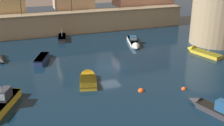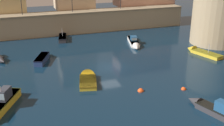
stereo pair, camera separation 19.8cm
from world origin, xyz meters
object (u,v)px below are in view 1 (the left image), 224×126
object	(u,v)px
fortress_tower	(217,16)
moored_boat_3	(88,78)
moored_boat_8	(217,110)
mooring_buoy_1	(184,89)
moored_boat_0	(1,106)
moored_boat_2	(43,58)
moored_boat_4	(134,43)
mooring_buoy_0	(141,91)
moored_boat_5	(62,37)
moored_boat_1	(200,52)
quay_lamp_0	(20,2)

from	to	relation	value
fortress_tower	moored_boat_3	size ratio (longest dim) A/B	1.82
moored_boat_8	mooring_buoy_1	world-z (taller)	moored_boat_8
moored_boat_0	moored_boat_8	bearing A→B (deg)	93.66
mooring_buoy_1	moored_boat_2	bearing A→B (deg)	132.40
moored_boat_2	moored_boat_4	xyz separation A→B (m)	(15.46, 2.53, -0.02)
moored_boat_0	moored_boat_2	distance (m)	14.29
moored_boat_3	mooring_buoy_0	size ratio (longest dim) A/B	7.48
moored_boat_2	moored_boat_5	bearing A→B (deg)	-3.41
moored_boat_4	mooring_buoy_0	size ratio (longest dim) A/B	10.33
fortress_tower	moored_boat_1	distance (m)	8.39
quay_lamp_0	moored_boat_8	xyz separation A→B (m)	(15.28, -34.94, -6.02)
moored_boat_1	moored_boat_2	bearing A→B (deg)	61.92
moored_boat_1	mooring_buoy_0	xyz separation A→B (m)	(-14.23, -8.68, -0.30)
quay_lamp_0	moored_boat_1	size ratio (longest dim) A/B	0.56
mooring_buoy_0	mooring_buoy_1	world-z (taller)	mooring_buoy_0
moored_boat_8	mooring_buoy_0	xyz separation A→B (m)	(-4.58, 6.85, -0.49)
moored_boat_1	moored_boat_4	xyz separation A→B (m)	(-7.76, 7.67, 0.13)
moored_boat_2	moored_boat_8	size ratio (longest dim) A/B	0.78
moored_boat_1	mooring_buoy_0	size ratio (longest dim) A/B	9.14
fortress_tower	mooring_buoy_0	bearing A→B (deg)	-147.65
fortress_tower	quay_lamp_0	distance (m)	34.45
fortress_tower	mooring_buoy_1	size ratio (longest dim) A/B	16.75
moored_boat_2	mooring_buoy_1	distance (m)	20.38
moored_boat_1	mooring_buoy_1	world-z (taller)	moored_boat_1
quay_lamp_0	moored_boat_3	world-z (taller)	quay_lamp_0
moored_boat_0	fortress_tower	bearing A→B (deg)	134.36
mooring_buoy_0	moored_boat_0	bearing A→B (deg)	177.46
fortress_tower	moored_boat_2	distance (m)	29.42
moored_boat_4	moored_boat_5	bearing A→B (deg)	-110.90
moored_boat_1	moored_boat_5	bearing A→B (deg)	34.44
moored_boat_4	mooring_buoy_1	world-z (taller)	moored_boat_4
moored_boat_1	moored_boat_2	size ratio (longest dim) A/B	1.16
moored_boat_2	mooring_buoy_0	xyz separation A→B (m)	(8.99, -13.82, -0.45)
moored_boat_5	moored_boat_8	bearing A→B (deg)	-152.49
mooring_buoy_0	quay_lamp_0	bearing A→B (deg)	110.85
moored_boat_1	mooring_buoy_1	size ratio (longest dim) A/B	11.25
fortress_tower	moored_boat_8	bearing A→B (deg)	-128.39
moored_boat_1	moored_boat_4	size ratio (longest dim) A/B	0.88
fortress_tower	moored_boat_0	bearing A→B (deg)	-160.75
moored_boat_0	moored_boat_5	size ratio (longest dim) A/B	1.25
moored_boat_0	moored_boat_4	xyz separation A→B (m)	(20.97, 15.71, -0.15)
fortress_tower	moored_boat_4	bearing A→B (deg)	165.07
moored_boat_3	moored_boat_5	size ratio (longest dim) A/B	0.93
moored_boat_5	mooring_buoy_0	distance (m)	24.57
moored_boat_0	moored_boat_1	distance (m)	29.84
quay_lamp_0	moored_boat_3	xyz separation A→B (m)	(5.94, -23.24, -6.25)
quay_lamp_0	moored_boat_1	xyz separation A→B (m)	(24.93, -19.40, -6.21)
fortress_tower	moored_boat_0	size ratio (longest dim) A/B	1.35
moored_boat_3	moored_boat_5	world-z (taller)	moored_boat_5
moored_boat_0	moored_boat_5	bearing A→B (deg)	-178.38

